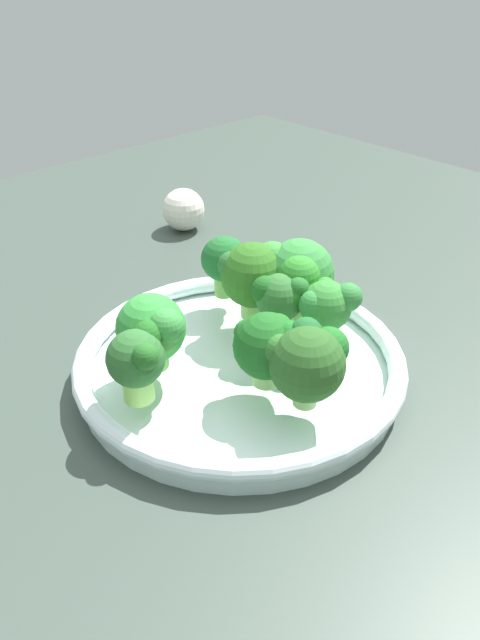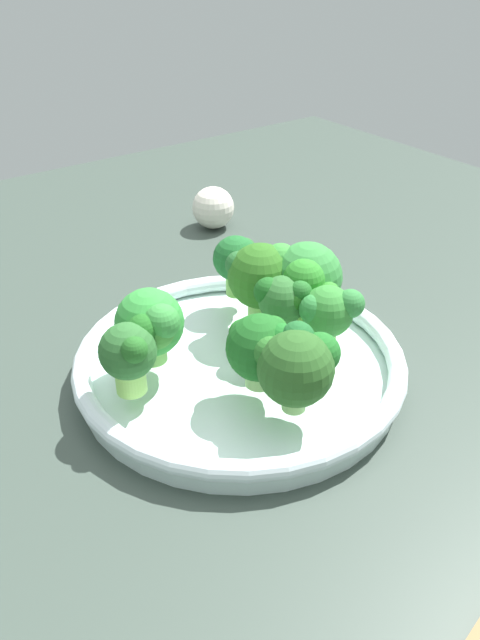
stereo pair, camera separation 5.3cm
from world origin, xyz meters
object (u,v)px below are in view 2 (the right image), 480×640
at_px(broccoli_floret_2, 304,277).
at_px(garlic_bulb, 213,208).
at_px(broccoli_floret_8, 261,346).
at_px(bowl, 240,363).
at_px(broccoli_floret_5, 282,303).
at_px(broccoli_floret_6, 259,275).
at_px(broccoli_floret_0, 237,259).
at_px(broccoli_floret_4, 151,325).
at_px(broccoli_floret_1, 328,311).
at_px(broccoli_floret_3, 130,351).
at_px(broccoli_floret_7, 297,364).

xyz_separation_m(broccoli_floret_2, garlic_bulb, (-0.28, 0.09, -0.05)).
bearing_deg(broccoli_floret_8, garlic_bulb, 151.57).
relative_size(bowl, broccoli_floret_5, 4.65).
relative_size(broccoli_floret_5, broccoli_floret_8, 1.00).
height_order(broccoli_floret_6, broccoli_floret_8, broccoli_floret_6).
height_order(broccoli_floret_0, broccoli_floret_4, broccoli_floret_4).
bearing_deg(broccoli_floret_2, broccoli_floret_1, -17.30).
xyz_separation_m(bowl, broccoli_floret_6, (-0.03, 0.05, 0.06)).
height_order(broccoli_floret_0, broccoli_floret_3, broccoli_floret_0).
relative_size(broccoli_floret_0, broccoli_floret_3, 1.02).
xyz_separation_m(broccoli_floret_7, broccoli_floret_8, (-0.04, -0.00, -0.00)).
distance_m(broccoli_floret_1, broccoli_floret_4, 0.15).
height_order(broccoli_floret_6, garlic_bulb, broccoli_floret_6).
bearing_deg(bowl, broccoli_floret_1, 53.58).
xyz_separation_m(broccoli_floret_7, garlic_bulb, (-0.37, 0.18, -0.04)).
bearing_deg(broccoli_floret_5, broccoli_floret_6, 169.01).
relative_size(broccoli_floret_2, broccoli_floret_7, 1.15).
xyz_separation_m(bowl, broccoli_floret_5, (0.01, 0.04, 0.05)).
bearing_deg(broccoli_floret_7, broccoli_floret_6, 154.62).
relative_size(broccoli_floret_2, broccoli_floret_6, 1.03).
xyz_separation_m(bowl, broccoli_floret_2, (-0.01, 0.07, 0.06)).
bearing_deg(broccoli_floret_1, broccoli_floret_4, -118.95).
bearing_deg(bowl, broccoli_floret_5, 75.68).
xyz_separation_m(broccoli_floret_0, broccoli_floret_3, (0.07, -0.15, -0.00)).
height_order(broccoli_floret_1, broccoli_floret_5, broccoli_floret_5).
bearing_deg(broccoli_floret_7, bowl, 173.00).
xyz_separation_m(broccoli_floret_0, broccoli_floret_7, (0.16, -0.07, 0.00)).
distance_m(broccoli_floret_0, broccoli_floret_1, 0.12).
xyz_separation_m(broccoli_floret_5, broccoli_floret_6, (-0.04, 0.01, 0.00)).
relative_size(broccoli_floret_6, broccoli_floret_7, 1.11).
relative_size(broccoli_floret_2, broccoli_floret_5, 1.23).
bearing_deg(broccoli_floret_0, broccoli_floret_6, -11.59).
bearing_deg(broccoli_floret_5, broccoli_floret_1, 32.21).
bearing_deg(broccoli_floret_6, broccoli_floret_1, 9.32).
bearing_deg(broccoli_floret_1, broccoli_floret_0, -178.37).
xyz_separation_m(broccoli_floret_4, broccoli_floret_8, (0.07, 0.05, -0.00)).
height_order(broccoli_floret_2, garlic_bulb, broccoli_floret_2).
height_order(broccoli_floret_0, broccoli_floret_8, same).
relative_size(broccoli_floret_4, broccoli_floret_7, 1.01).
bearing_deg(broccoli_floret_5, broccoli_floret_0, 168.70).
height_order(broccoli_floret_0, broccoli_floret_2, broccoli_floret_2).
xyz_separation_m(broccoli_floret_2, broccoli_floret_3, (0.00, -0.17, -0.01)).
bearing_deg(broccoli_floret_6, bowl, -53.23).
distance_m(broccoli_floret_5, broccoli_floret_7, 0.09).
bearing_deg(broccoli_floret_1, garlic_bulb, 162.05).
height_order(broccoli_floret_3, broccoli_floret_5, broccoli_floret_5).
height_order(bowl, broccoli_floret_4, broccoli_floret_4).
bearing_deg(broccoli_floret_8, broccoli_floret_1, 92.94).
bearing_deg(broccoli_floret_8, broccoli_floret_4, -143.85).
xyz_separation_m(broccoli_floret_0, garlic_bulb, (-0.20, 0.11, -0.04)).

